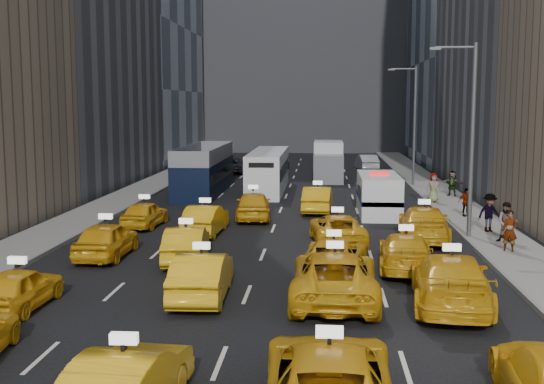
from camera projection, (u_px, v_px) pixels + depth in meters
The scene contains 37 objects.
ground at pixel (240, 313), 20.63m from camera, with size 160.00×160.00×0.00m, color black.
sidewalk_west at pixel (131, 195), 46.12m from camera, with size 3.00×90.00×0.15m, color gray.
sidewalk_east at pixel (445, 199), 44.56m from camera, with size 3.00×90.00×0.15m, color gray.
curb_west at pixel (152, 195), 46.01m from camera, with size 0.15×90.00×0.18m, color slate.
curb_east at pixel (423, 198), 44.66m from camera, with size 0.15×90.00×0.18m, color slate.
streetlight_near at pixel (470, 133), 31.17m from camera, with size 2.15×0.22×9.00m.
streetlight_far at pixel (413, 121), 50.95m from camera, with size 2.15×0.22×9.00m.
taxi_2 at pixel (329, 381), 13.63m from camera, with size 2.63×5.71×1.59m, color #EBA713.
taxi_4 at pixel (19, 288), 20.90m from camera, with size 1.57×3.89×1.33m, color #EBA713.
taxi_5 at pixel (202, 275), 22.07m from camera, with size 1.62×4.63×1.53m, color #EBA713.
taxi_6 at pixel (335, 276), 21.77m from camera, with size 2.69×5.83×1.62m, color #EBA713.
taxi_7 at pixel (451, 280), 21.15m from camera, with size 2.34×5.75×1.67m, color #EBA713.
taxi_8 at pixel (106, 240), 27.91m from camera, with size 1.76×4.39×1.49m, color #EBA713.
taxi_9 at pixel (186, 244), 27.11m from camera, with size 1.53×4.37×1.44m, color #EBA713.
taxi_10 at pixel (334, 257), 25.15m from camera, with size 2.22×4.82×1.34m, color #EBA713.
taxi_11 at pixel (406, 252), 25.87m from camera, with size 1.97×4.85×1.41m, color #EBA713.
taxi_12 at pixel (145, 214), 34.81m from camera, with size 1.59×3.95×1.35m, color #EBA713.
taxi_13 at pixel (205, 219), 32.90m from camera, with size 1.52×4.36×1.44m, color #EBA713.
taxi_14 at pixel (337, 229), 30.60m from camera, with size 2.24×4.85×1.35m, color #EBA713.
taxi_15 at pixel (424, 224), 31.34m from camera, with size 2.23×5.48×1.59m, color #EBA713.
taxi_16 at pixel (253, 205), 37.04m from camera, with size 1.85×4.59×1.56m, color #EBA713.
taxi_17 at pixel (318, 199), 39.52m from camera, with size 1.58×4.54×1.50m, color #EBA713.
nypd_van at pixel (379, 195), 38.54m from camera, with size 2.92×5.96×2.46m.
double_decker at pixel (205, 170), 47.71m from camera, with size 3.83×11.54×3.30m.
city_bus at pixel (268, 171), 48.88m from camera, with size 2.62×11.21×2.88m.
box_truck at pixel (328, 161), 55.86m from camera, with size 2.37×6.85×3.13m.
misc_car_0 at pixel (373, 183), 47.99m from camera, with size 1.49×4.26×1.40m, color #B0B4B8.
misc_car_1 at pixel (233, 166), 61.23m from camera, with size 2.28×4.94×1.37m, color black.
misc_car_2 at pixel (327, 162), 65.20m from camera, with size 1.97×4.85×1.41m, color gray.
misc_car_3 at pixel (278, 163), 63.68m from camera, with size 1.65×4.10×1.40m, color black.
misc_car_4 at pixel (367, 163), 63.67m from camera, with size 1.60×4.59×1.51m, color #AAABB2.
pedestrian_0 at pixel (510, 231), 28.36m from camera, with size 0.64×0.42×1.74m, color gray.
pedestrian_1 at pixel (507, 222), 30.16m from camera, with size 0.88×0.48×1.81m, color gray.
pedestrian_2 at pixel (490, 213), 32.68m from camera, with size 1.20×0.49×1.85m, color gray.
pedestrian_3 at pixel (466, 202), 37.16m from camera, with size 0.91×0.41×1.55m, color gray.
pedestrian_4 at pixel (433, 188), 42.41m from camera, with size 0.90×0.49×1.84m, color gray.
pedestrian_5 at pixel (452, 183), 45.32m from camera, with size 1.55×0.45×1.68m, color gray.
Camera 1 is at (2.47, -19.85, 6.32)m, focal length 45.00 mm.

